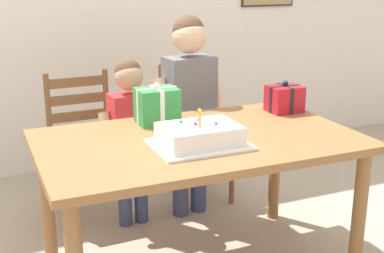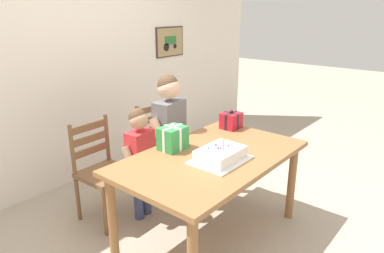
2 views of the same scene
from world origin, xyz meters
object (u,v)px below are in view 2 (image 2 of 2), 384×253
at_px(dining_table, 211,165).
at_px(gift_box_red_large, 231,121).
at_px(child_younger, 140,153).
at_px(chair_left, 103,171).
at_px(chair_right, 162,147).
at_px(child_older, 170,127).
at_px(birthday_cake, 220,155).
at_px(gift_box_beside_cake, 173,138).

xyz_separation_m(dining_table, gift_box_red_large, (0.65, 0.25, 0.17)).
bearing_deg(dining_table, child_younger, 102.68).
bearing_deg(chair_left, chair_right, -0.01).
height_order(child_older, child_younger, child_older).
bearing_deg(birthday_cake, child_older, 70.31).
height_order(gift_box_beside_cake, child_older, child_older).
bearing_deg(chair_left, gift_box_beside_cake, -65.80).
xyz_separation_m(gift_box_beside_cake, chair_left, (-0.28, 0.61, -0.38)).
bearing_deg(chair_right, gift_box_red_large, -67.93).
distance_m(chair_left, child_older, 0.74).
xyz_separation_m(chair_left, child_younger, (0.23, -0.26, 0.17)).
bearing_deg(dining_table, chair_left, 112.10).
bearing_deg(gift_box_red_large, chair_left, 146.68).
bearing_deg(chair_right, child_younger, -153.83).
xyz_separation_m(gift_box_beside_cake, child_younger, (-0.05, 0.35, -0.21)).
bearing_deg(gift_box_beside_cake, child_younger, 97.81).
xyz_separation_m(dining_table, gift_box_beside_cake, (-0.10, 0.32, 0.19)).
distance_m(gift_box_beside_cake, child_younger, 0.41).
height_order(gift_box_red_large, child_older, child_older).
distance_m(dining_table, chair_left, 1.02).
height_order(dining_table, child_older, child_older).
relative_size(chair_left, chair_right, 1.00).
distance_m(dining_table, gift_box_red_large, 0.72).
height_order(birthday_cake, gift_box_beside_cake, gift_box_beside_cake).
distance_m(chair_left, child_younger, 0.38).
height_order(birthday_cake, child_younger, child_younger).
bearing_deg(birthday_cake, gift_box_beside_cake, 96.83).
relative_size(birthday_cake, gift_box_beside_cake, 1.95).
height_order(chair_left, child_older, child_older).
distance_m(birthday_cake, chair_left, 1.15).
height_order(dining_table, child_younger, child_younger).
height_order(gift_box_red_large, chair_left, gift_box_red_large).
bearing_deg(dining_table, child_older, 70.71).
bearing_deg(child_younger, gift_box_beside_cake, -82.19).
distance_m(gift_box_beside_cake, child_older, 0.49).
bearing_deg(chair_right, gift_box_beside_cake, -128.19).
bearing_deg(chair_right, dining_table, -112.19).
height_order(dining_table, gift_box_beside_cake, gift_box_beside_cake).
distance_m(dining_table, birthday_cake, 0.19).
relative_size(birthday_cake, chair_right, 0.48).
relative_size(dining_table, chair_left, 1.70).
xyz_separation_m(child_older, child_younger, (-0.39, 0.00, -0.15)).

